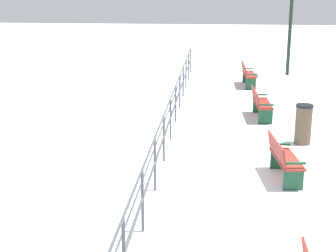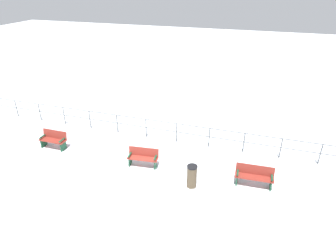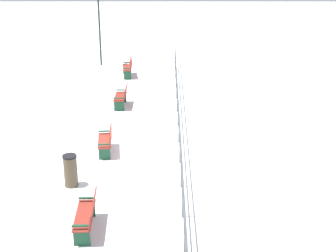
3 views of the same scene
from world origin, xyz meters
name	(u,v)px [view 3 (image 3 of 3)]	position (x,y,z in m)	size (l,w,h in m)	color
ground_plane	(108,152)	(0.00, 0.00, 0.00)	(80.00, 80.00, 0.00)	white
bench_nearest	(128,67)	(-0.01, -9.81, 0.50)	(0.65, 1.45, 0.95)	maroon
bench_second	(122,96)	(-0.09, -4.90, 0.46)	(0.54, 1.37, 0.89)	maroon
bench_third	(106,140)	(0.02, -0.01, 0.45)	(0.64, 1.44, 0.85)	maroon
bench_fourth	(87,215)	(-0.05, 4.90, 0.46)	(0.57, 1.57, 0.87)	maroon
lamppost_near	(98,0)	(1.75, -12.25, 3.69)	(0.29, 1.08, 4.98)	#1E2D23
waterfront_railing	(180,133)	(-2.51, 0.00, 0.73)	(0.05, 25.63, 1.08)	#4C5156
trash_bin	(71,171)	(0.81, 2.46, 0.51)	(0.43, 0.43, 1.01)	brown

